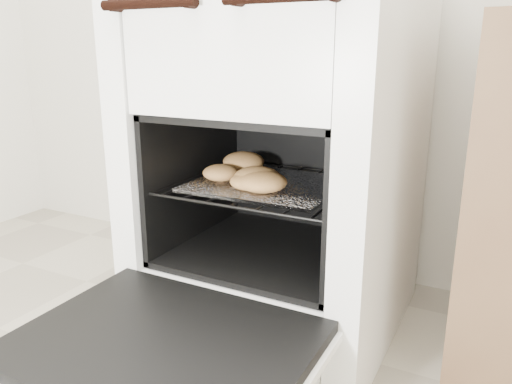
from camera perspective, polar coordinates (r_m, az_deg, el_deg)
stove at (r=1.39m, az=3.08°, el=3.80°), size 0.66×0.74×1.01m
oven_door at (r=1.05m, az=-10.54°, el=-17.09°), size 0.60×0.46×0.04m
oven_rack at (r=1.34m, az=1.74°, el=0.85°), size 0.48×0.46×0.01m
foil_sheet at (r=1.32m, az=1.33°, el=0.90°), size 0.37×0.33×0.01m
baked_rolls at (r=1.31m, az=-0.84°, el=2.11°), size 0.30×0.32×0.06m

